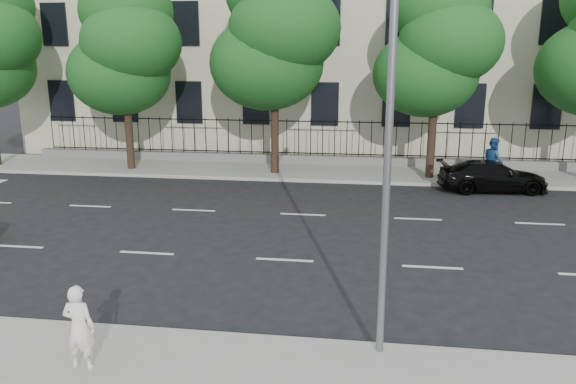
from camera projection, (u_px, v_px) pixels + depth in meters
The scene contains 11 objects.
ground at pixel (269, 298), 13.14m from camera, with size 120.00×120.00×0.00m, color black.
far_sidewalk at pixel (319, 172), 26.57m from camera, with size 60.00×4.00×0.15m, color gray.
lane_markings at pixel (295, 234), 17.71m from camera, with size 49.60×4.62×0.01m, color silver, non-canonical shape.
iron_fence at pixel (322, 154), 28.07m from camera, with size 30.00×0.50×2.20m.
street_light at pixel (390, 79), 9.86m from camera, with size 0.25×3.32×8.05m.
tree_b at pixel (125, 46), 25.75m from camera, with size 5.53×5.12×8.97m.
tree_c at pixel (276, 33), 24.68m from camera, with size 5.89×5.50×9.80m.
tree_d at pixel (438, 46), 23.88m from camera, with size 5.34×4.94×8.84m.
black_sedan at pixel (493, 176), 23.06m from camera, with size 1.78×4.37×1.27m, color black.
woman_near at pixel (79, 327), 9.81m from camera, with size 0.57×0.37×1.56m, color white.
pedestrian_far at pixel (493, 160), 23.78m from camera, with size 0.95×0.74×1.95m, color navy.
Camera 1 is at (2.10, -11.96, 5.62)m, focal length 35.00 mm.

